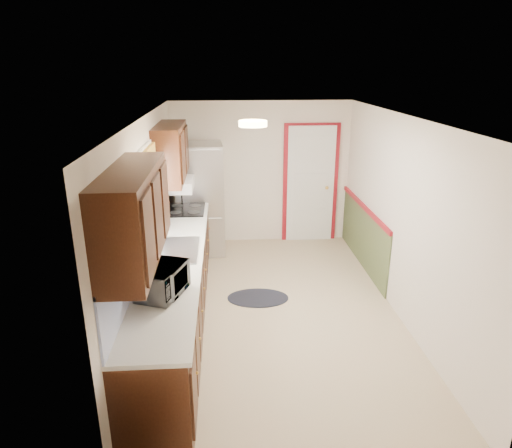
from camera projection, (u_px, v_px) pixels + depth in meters
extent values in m
cube|color=tan|center=(276.00, 311.00, 5.77)|extent=(3.20, 5.20, 0.12)
cube|color=white|center=(279.00, 117.00, 4.98)|extent=(3.20, 5.20, 0.12)
cube|color=silver|center=(261.00, 173.00, 7.73)|extent=(3.20, 0.10, 2.40)
cube|color=silver|center=(320.00, 343.00, 3.02)|extent=(3.20, 0.10, 2.40)
cube|color=silver|center=(149.00, 224.00, 5.28)|extent=(0.10, 5.20, 2.40)
cube|color=silver|center=(401.00, 218.00, 5.47)|extent=(0.10, 5.20, 2.40)
cube|color=#32160B|center=(176.00, 293.00, 5.26)|extent=(0.60, 4.00, 0.90)
cube|color=silver|center=(175.00, 256.00, 5.11)|extent=(0.63, 4.00, 0.04)
cube|color=#6081EA|center=(146.00, 232.00, 4.99)|extent=(0.02, 4.00, 0.55)
cube|color=#32160B|center=(134.00, 216.00, 3.58)|extent=(0.35, 1.40, 0.75)
cube|color=#32160B|center=(171.00, 153.00, 6.12)|extent=(0.35, 1.20, 0.75)
cube|color=white|center=(144.00, 194.00, 4.95)|extent=(0.02, 1.00, 0.90)
cube|color=orange|center=(146.00, 162.00, 4.84)|extent=(0.05, 1.12, 0.24)
cube|color=#B7B7BC|center=(175.00, 250.00, 5.19)|extent=(0.52, 0.82, 0.02)
cube|color=white|center=(177.00, 184.00, 6.32)|extent=(0.45, 0.60, 0.15)
cube|color=maroon|center=(310.00, 184.00, 7.82)|extent=(0.94, 0.05, 2.08)
cube|color=white|center=(310.00, 185.00, 7.80)|extent=(0.80, 0.04, 2.00)
cube|color=#47532E|center=(363.00, 237.00, 6.99)|extent=(0.02, 2.30, 0.90)
cube|color=maroon|center=(365.00, 207.00, 6.83)|extent=(0.04, 2.30, 0.06)
cylinder|color=#FFD88C|center=(253.00, 124.00, 4.78)|extent=(0.30, 0.30, 0.06)
imported|color=white|center=(162.00, 278.00, 4.15)|extent=(0.43, 0.57, 0.34)
cube|color=#B7B7BC|center=(200.00, 199.00, 7.34)|extent=(0.79, 0.74, 1.79)
cylinder|color=black|center=(183.00, 212.00, 6.99)|extent=(0.02, 0.02, 1.25)
ellipsoid|color=black|center=(258.00, 298.00, 6.07)|extent=(0.84, 0.57, 0.01)
cube|color=black|center=(186.00, 210.00, 6.62)|extent=(0.55, 0.66, 0.02)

